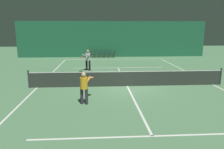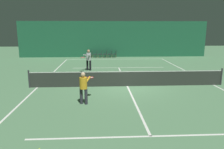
% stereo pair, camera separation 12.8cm
% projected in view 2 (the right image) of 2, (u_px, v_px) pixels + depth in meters
% --- Properties ---
extents(ground_plane, '(60.00, 60.00, 0.00)m').
position_uv_depth(ground_plane, '(127.00, 86.00, 13.53)').
color(ground_plane, '#56845B').
extents(backdrop_curtain, '(23.00, 0.12, 4.34)m').
position_uv_depth(backdrop_curtain, '(114.00, 39.00, 26.70)').
color(backdrop_curtain, '#1E5B3D').
rests_on(backdrop_curtain, ground).
extents(court_line_baseline_far, '(11.00, 0.10, 0.00)m').
position_uv_depth(court_line_baseline_far, '(115.00, 59.00, 25.15)').
color(court_line_baseline_far, white).
rests_on(court_line_baseline_far, ground).
extents(court_line_service_far, '(8.25, 0.10, 0.00)m').
position_uv_depth(court_line_service_far, '(119.00, 68.00, 19.78)').
color(court_line_service_far, white).
rests_on(court_line_service_far, ground).
extents(court_line_service_near, '(8.25, 0.10, 0.00)m').
position_uv_depth(court_line_service_near, '(151.00, 136.00, 7.28)').
color(court_line_service_near, white).
rests_on(court_line_service_near, ground).
extents(court_line_sideline_left, '(0.10, 23.80, 0.00)m').
position_uv_depth(court_line_sideline_left, '(37.00, 87.00, 13.24)').
color(court_line_sideline_left, white).
rests_on(court_line_sideline_left, ground).
extents(court_line_sideline_right, '(0.10, 23.80, 0.00)m').
position_uv_depth(court_line_sideline_right, '(214.00, 85.00, 13.81)').
color(court_line_sideline_right, white).
rests_on(court_line_sideline_right, ground).
extents(court_line_centre, '(0.10, 12.80, 0.00)m').
position_uv_depth(court_line_centre, '(127.00, 86.00, 13.53)').
color(court_line_centre, white).
rests_on(court_line_centre, ground).
extents(tennis_net, '(12.00, 0.10, 1.07)m').
position_uv_depth(tennis_net, '(127.00, 78.00, 13.42)').
color(tennis_net, '#2D332D').
rests_on(tennis_net, ground).
extents(player_near, '(0.72, 1.33, 1.53)m').
position_uv_depth(player_near, '(84.00, 85.00, 10.24)').
color(player_near, '#2D2D38').
rests_on(player_near, ground).
extents(player_far, '(0.90, 1.42, 1.76)m').
position_uv_depth(player_far, '(88.00, 58.00, 18.33)').
color(player_far, black).
rests_on(player_far, ground).
extents(courtside_chair_0, '(0.44, 0.44, 0.84)m').
position_uv_depth(courtside_chair_0, '(91.00, 54.00, 26.38)').
color(courtside_chair_0, brown).
rests_on(courtside_chair_0, ground).
extents(courtside_chair_1, '(0.44, 0.44, 0.84)m').
position_uv_depth(courtside_chair_1, '(96.00, 54.00, 26.41)').
color(courtside_chair_1, brown).
rests_on(courtside_chair_1, ground).
extents(courtside_chair_2, '(0.44, 0.44, 0.84)m').
position_uv_depth(courtside_chair_2, '(101.00, 54.00, 26.44)').
color(courtside_chair_2, brown).
rests_on(courtside_chair_2, ground).
extents(courtside_chair_3, '(0.44, 0.44, 0.84)m').
position_uv_depth(courtside_chair_3, '(105.00, 54.00, 26.47)').
color(courtside_chair_3, brown).
rests_on(courtside_chair_3, ground).
extents(courtside_chair_4, '(0.44, 0.44, 0.84)m').
position_uv_depth(courtside_chair_4, '(110.00, 53.00, 26.50)').
color(courtside_chair_4, brown).
rests_on(courtside_chair_4, ground).
extents(courtside_chair_5, '(0.44, 0.44, 0.84)m').
position_uv_depth(courtside_chair_5, '(115.00, 53.00, 26.53)').
color(courtside_chair_5, brown).
rests_on(courtside_chair_5, ground).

